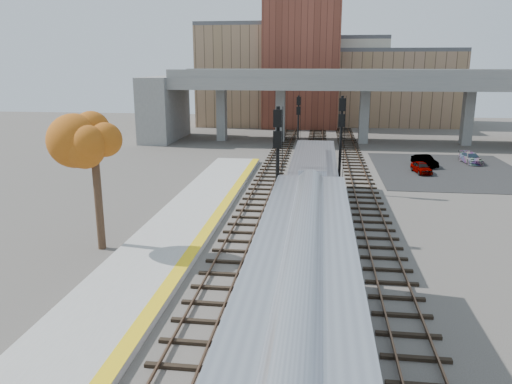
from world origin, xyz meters
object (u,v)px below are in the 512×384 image
(tree, at_px, (93,137))
(car_c, at_px, (471,158))
(locomotive, at_px, (313,186))
(car_a, at_px, (421,167))
(signal_mast_mid, at_px, (340,144))
(signal_mast_far, at_px, (298,127))
(car_b, at_px, (425,161))
(signal_mast_near, at_px, (277,171))

(tree, height_order, car_c, tree)
(locomotive, relative_size, car_a, 5.91)
(signal_mast_mid, relative_size, signal_mast_far, 1.14)
(car_b, relative_size, car_c, 0.94)
(signal_mast_far, distance_m, tree, 32.03)
(car_a, bearing_deg, signal_mast_far, 139.34)
(signal_mast_near, height_order, car_c, signal_mast_near)
(signal_mast_near, distance_m, car_c, 31.29)
(signal_mast_near, distance_m, tree, 10.59)
(signal_mast_far, height_order, car_a, signal_mast_far)
(signal_mast_mid, xyz_separation_m, car_a, (8.09, 8.47, -3.41))
(signal_mast_near, relative_size, car_a, 2.43)
(car_a, distance_m, car_c, 8.42)
(locomotive, xyz_separation_m, signal_mast_near, (-2.10, -3.53, 1.75))
(tree, distance_m, car_a, 32.22)
(signal_mast_near, distance_m, signal_mast_far, 26.80)
(signal_mast_near, xyz_separation_m, car_a, (12.19, 19.36, -3.44))
(locomotive, distance_m, car_b, 22.18)
(signal_mast_mid, xyz_separation_m, tree, (-13.78, -14.47, 2.39))
(signal_mast_far, height_order, car_b, signal_mast_far)
(locomotive, xyz_separation_m, car_b, (11.02, 19.17, -1.66))
(tree, distance_m, car_b, 35.27)
(signal_mast_near, distance_m, car_b, 26.44)
(locomotive, bearing_deg, car_c, 53.15)
(signal_mast_far, height_order, tree, tree)
(tree, xyz_separation_m, car_b, (22.81, 26.28, -5.78))
(locomotive, relative_size, signal_mast_near, 2.43)
(signal_mast_far, distance_m, car_c, 18.58)
(signal_mast_far, distance_m, car_a, 14.54)
(locomotive, distance_m, car_a, 18.85)
(locomotive, bearing_deg, signal_mast_far, 95.16)
(signal_mast_mid, xyz_separation_m, signal_mast_far, (-4.10, 15.91, -0.67))
(signal_mast_near, xyz_separation_m, signal_mast_far, (-0.00, 26.79, -0.69))
(signal_mast_mid, distance_m, signal_mast_far, 16.44)
(car_c, bearing_deg, car_b, -161.37)
(tree, bearing_deg, car_b, 49.05)
(tree, height_order, car_b, tree)
(signal_mast_mid, height_order, car_a, signal_mast_mid)
(locomotive, relative_size, signal_mast_far, 2.80)
(tree, bearing_deg, car_a, 46.36)
(signal_mast_mid, height_order, car_b, signal_mast_mid)
(signal_mast_far, relative_size, car_b, 1.93)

